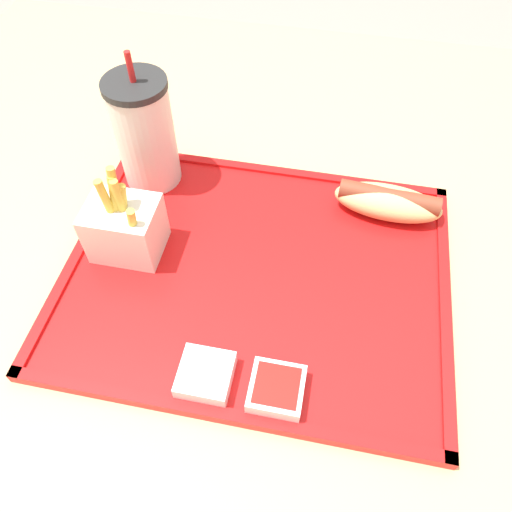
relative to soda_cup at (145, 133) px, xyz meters
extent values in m
plane|color=gray|center=(0.20, -0.09, -0.82)|extent=(8.00, 8.00, 0.00)
cube|color=tan|center=(0.20, -0.09, -0.45)|extent=(1.24, 1.05, 0.74)
cube|color=red|center=(0.16, -0.13, -0.08)|extent=(0.43, 0.34, 0.01)
cube|color=red|center=(0.16, -0.29, -0.07)|extent=(0.43, 0.01, 0.00)
cube|color=red|center=(0.16, 0.04, -0.07)|extent=(0.43, 0.01, 0.00)
cube|color=red|center=(-0.05, -0.13, -0.07)|extent=(0.01, 0.34, 0.00)
cube|color=red|center=(0.37, -0.13, -0.07)|extent=(0.01, 0.34, 0.00)
cylinder|color=silver|center=(0.00, 0.00, 0.00)|extent=(0.07, 0.07, 0.13)
cylinder|color=#262626|center=(0.00, 0.00, 0.07)|extent=(0.07, 0.07, 0.01)
cylinder|color=red|center=(0.00, 0.00, 0.09)|extent=(0.01, 0.01, 0.03)
ellipsoid|color=#DBB270|center=(0.30, -0.01, -0.05)|extent=(0.13, 0.06, 0.04)
cylinder|color=brown|center=(0.30, -0.01, -0.04)|extent=(0.12, 0.03, 0.02)
cube|color=silver|center=(0.01, -0.12, -0.04)|extent=(0.08, 0.06, 0.07)
cylinder|color=gold|center=(0.01, -0.11, -0.01)|extent=(0.02, 0.02, 0.07)
cylinder|color=gold|center=(0.03, -0.14, -0.01)|extent=(0.02, 0.01, 0.06)
cylinder|color=gold|center=(0.00, -0.12, 0.00)|extent=(0.02, 0.01, 0.08)
cylinder|color=gold|center=(0.01, -0.11, 0.00)|extent=(0.02, 0.02, 0.09)
cylinder|color=gold|center=(0.01, -0.12, 0.00)|extent=(0.01, 0.02, 0.07)
cylinder|color=gold|center=(0.01, -0.12, 0.00)|extent=(0.01, 0.01, 0.08)
cube|color=silver|center=(0.14, -0.26, -0.06)|extent=(0.05, 0.05, 0.02)
cube|color=white|center=(0.14, -0.26, -0.05)|extent=(0.04, 0.04, 0.00)
cube|color=silver|center=(0.21, -0.26, -0.06)|extent=(0.05, 0.05, 0.02)
cube|color=#B21914|center=(0.21, -0.26, -0.05)|extent=(0.04, 0.04, 0.00)
camera|label=1|loc=(0.22, -0.45, 0.39)|focal=35.00mm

